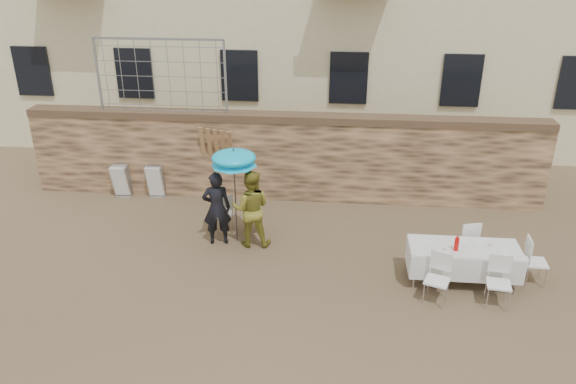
# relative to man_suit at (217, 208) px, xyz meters

# --- Properties ---
(ground) EXTENTS (80.00, 80.00, 0.00)m
(ground) POSITION_rel_man_suit_xyz_m (1.18, -2.43, -0.84)
(ground) COLOR brown
(ground) RESTS_ON ground
(stone_wall) EXTENTS (13.00, 0.50, 2.20)m
(stone_wall) POSITION_rel_man_suit_xyz_m (1.18, 2.57, 0.26)
(stone_wall) COLOR olive
(stone_wall) RESTS_ON ground
(chain_link_fence) EXTENTS (3.20, 0.06, 1.80)m
(chain_link_fence) POSITION_rel_man_suit_xyz_m (-1.82, 2.57, 2.26)
(chain_link_fence) COLOR gray
(chain_link_fence) RESTS_ON stone_wall
(man_suit) EXTENTS (0.68, 0.51, 1.68)m
(man_suit) POSITION_rel_man_suit_xyz_m (0.00, 0.00, 0.00)
(man_suit) COLOR black
(man_suit) RESTS_ON ground
(woman_dress) EXTENTS (0.89, 0.72, 1.74)m
(woman_dress) POSITION_rel_man_suit_xyz_m (0.75, 0.00, 0.03)
(woman_dress) COLOR gold
(woman_dress) RESTS_ON ground
(umbrella) EXTENTS (0.98, 0.98, 2.04)m
(umbrella) POSITION_rel_man_suit_xyz_m (0.40, 0.10, 1.08)
(umbrella) COLOR #3F3F44
(umbrella) RESTS_ON ground
(couple_chair_left) EXTENTS (0.64, 0.64, 0.96)m
(couple_chair_left) POSITION_rel_man_suit_xyz_m (0.00, 0.55, -0.36)
(couple_chair_left) COLOR white
(couple_chair_left) RESTS_ON ground
(couple_chair_right) EXTENTS (0.53, 0.53, 0.96)m
(couple_chair_right) POSITION_rel_man_suit_xyz_m (0.70, 0.55, -0.36)
(couple_chair_right) COLOR white
(couple_chair_right) RESTS_ON ground
(banquet_table) EXTENTS (2.10, 0.85, 0.78)m
(banquet_table) POSITION_rel_man_suit_xyz_m (5.08, -1.07, -0.11)
(banquet_table) COLOR silver
(banquet_table) RESTS_ON ground
(soda_bottle) EXTENTS (0.09, 0.09, 0.26)m
(soda_bottle) POSITION_rel_man_suit_xyz_m (4.88, -1.22, 0.06)
(soda_bottle) COLOR red
(soda_bottle) RESTS_ON banquet_table
(table_chair_front_left) EXTENTS (0.62, 0.62, 0.96)m
(table_chair_front_left) POSITION_rel_man_suit_xyz_m (4.48, -1.82, -0.36)
(table_chair_front_left) COLOR white
(table_chair_front_left) RESTS_ON ground
(table_chair_front_right) EXTENTS (0.54, 0.54, 0.96)m
(table_chair_front_right) POSITION_rel_man_suit_xyz_m (5.58, -1.82, -0.36)
(table_chair_front_right) COLOR white
(table_chair_front_right) RESTS_ON ground
(table_chair_back) EXTENTS (0.59, 0.59, 0.96)m
(table_chair_back) POSITION_rel_man_suit_xyz_m (5.28, -0.27, -0.36)
(table_chair_back) COLOR white
(table_chair_back) RESTS_ON ground
(table_chair_side) EXTENTS (0.50, 0.50, 0.96)m
(table_chair_side) POSITION_rel_man_suit_xyz_m (6.48, -0.97, -0.36)
(table_chair_side) COLOR white
(table_chair_side) RESTS_ON ground
(chair_stack_left) EXTENTS (0.46, 0.40, 0.92)m
(chair_stack_left) POSITION_rel_man_suit_xyz_m (-3.01, 2.30, -0.38)
(chair_stack_left) COLOR white
(chair_stack_left) RESTS_ON ground
(chair_stack_right) EXTENTS (0.46, 0.32, 0.92)m
(chair_stack_right) POSITION_rel_man_suit_xyz_m (-2.11, 2.30, -0.38)
(chair_stack_right) COLOR white
(chair_stack_right) RESTS_ON ground
(wood_planks) EXTENTS (0.70, 0.20, 2.00)m
(wood_planks) POSITION_rel_man_suit_xyz_m (-0.51, 2.37, 0.16)
(wood_planks) COLOR #A37749
(wood_planks) RESTS_ON ground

